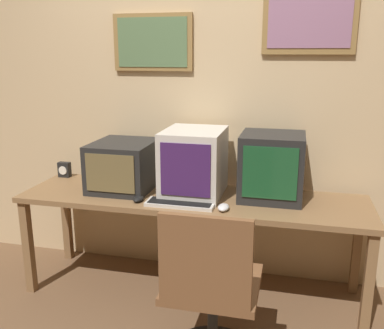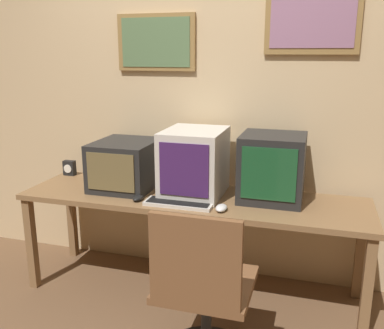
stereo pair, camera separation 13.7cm
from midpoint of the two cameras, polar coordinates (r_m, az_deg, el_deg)
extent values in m
cube|color=#D1B284|center=(3.08, 0.46, 8.65)|extent=(8.00, 0.05, 2.60)
cube|color=olive|center=(2.96, 14.14, 19.54)|extent=(0.59, 0.02, 0.57)
cube|color=gray|center=(2.94, 14.14, 19.56)|extent=(0.52, 0.01, 0.49)
cube|color=olive|center=(3.13, -6.57, 15.87)|extent=(0.58, 0.02, 0.39)
cube|color=#56754C|center=(3.12, -6.66, 15.87)|extent=(0.51, 0.01, 0.34)
cube|color=olive|center=(2.84, -1.39, -4.62)|extent=(2.29, 0.61, 0.04)
cube|color=olive|center=(3.22, -22.18, -10.16)|extent=(0.06, 0.06, 0.67)
cube|color=olive|center=(2.70, 21.06, -15.02)|extent=(0.06, 0.06, 0.67)
cube|color=olive|center=(3.61, -17.44, -6.99)|extent=(0.06, 0.06, 0.67)
cube|color=olive|center=(3.15, 19.94, -10.44)|extent=(0.06, 0.06, 0.67)
cube|color=black|center=(3.01, -10.35, -0.12)|extent=(0.41, 0.46, 0.33)
cube|color=brown|center=(2.80, -12.28, -1.19)|extent=(0.33, 0.01, 0.25)
cube|color=beige|center=(2.83, -1.04, 0.27)|extent=(0.38, 0.46, 0.44)
cube|color=#3D1E56|center=(2.61, -2.34, -0.78)|extent=(0.31, 0.01, 0.33)
cube|color=black|center=(2.79, 9.21, -0.25)|extent=(0.40, 0.39, 0.42)
cube|color=#194C28|center=(2.60, 8.85, -1.17)|extent=(0.33, 0.01, 0.32)
cube|color=beige|center=(2.67, -3.07, -5.28)|extent=(0.43, 0.14, 0.02)
cube|color=black|center=(2.67, -3.08, -5.02)|extent=(0.40, 0.12, 0.00)
ellipsoid|color=silver|center=(2.59, 2.69, -5.74)|extent=(0.07, 0.11, 0.04)
ellipsoid|color=black|center=(2.77, -8.58, -4.56)|extent=(0.06, 0.11, 0.03)
cube|color=black|center=(3.42, -17.75, -0.65)|extent=(0.09, 0.05, 0.11)
cylinder|color=white|center=(3.40, -17.99, -0.77)|extent=(0.06, 0.01, 0.06)
cylinder|color=#282828|center=(2.44, 1.06, -20.17)|extent=(0.06, 0.06, 0.41)
cube|color=brown|center=(2.32, 1.09, -15.62)|extent=(0.48, 0.48, 0.04)
cube|color=brown|center=(2.02, -0.28, -12.80)|extent=(0.44, 0.04, 0.44)
camera|label=1|loc=(0.07, -91.42, -0.37)|focal=40.00mm
camera|label=2|loc=(0.07, 88.58, 0.37)|focal=40.00mm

